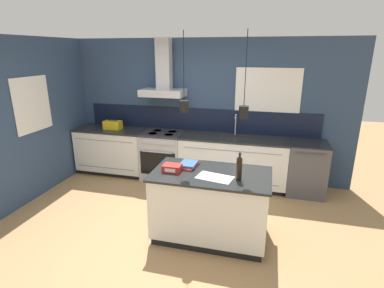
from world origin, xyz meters
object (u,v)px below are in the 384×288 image
(dishwasher, at_px, (306,168))
(yellow_toolbox, at_px, (113,125))
(oven_range, at_px, (163,155))
(book_stack, at_px, (188,165))
(red_supply_box, at_px, (172,168))
(bottle_on_island, at_px, (239,169))

(dishwasher, bearing_deg, yellow_toolbox, 180.00)
(oven_range, xyz_separation_m, dishwasher, (2.59, 0.00, 0.00))
(book_stack, bearing_deg, oven_range, 120.95)
(oven_range, distance_m, red_supply_box, 1.97)
(dishwasher, relative_size, yellow_toolbox, 2.68)
(dishwasher, distance_m, bottle_on_island, 2.14)
(oven_range, bearing_deg, bottle_on_island, -48.20)
(bottle_on_island, bearing_deg, oven_range, 131.80)
(bottle_on_island, xyz_separation_m, yellow_toolbox, (-2.64, 1.81, -0.07))
(dishwasher, bearing_deg, bottle_on_island, -118.44)
(oven_range, height_order, dishwasher, same)
(book_stack, height_order, yellow_toolbox, yellow_toolbox)
(oven_range, height_order, bottle_on_island, bottle_on_island)
(oven_range, xyz_separation_m, yellow_toolbox, (-1.03, 0.00, 0.54))
(book_stack, bearing_deg, bottle_on_island, -20.95)
(oven_range, distance_m, dishwasher, 2.59)
(dishwasher, relative_size, bottle_on_island, 2.64)
(book_stack, distance_m, red_supply_box, 0.26)
(dishwasher, distance_m, yellow_toolbox, 3.66)
(dishwasher, xyz_separation_m, red_supply_box, (-1.83, -1.75, 0.50))
(book_stack, xyz_separation_m, yellow_toolbox, (-1.95, 1.54, 0.05))
(oven_range, relative_size, yellow_toolbox, 2.68)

